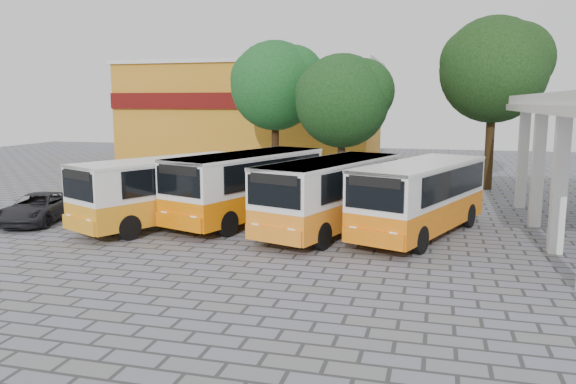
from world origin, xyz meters
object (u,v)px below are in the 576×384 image
(bus_centre_right, at_px, (331,191))
(parked_car, at_px, (38,208))
(bus_far_right, at_px, (421,194))
(bus_far_left, at_px, (166,187))
(bus_centre_left, at_px, (248,182))

(bus_centre_right, relative_size, parked_car, 1.91)
(parked_car, bearing_deg, bus_far_right, -6.82)
(bus_centre_right, relative_size, bus_far_right, 1.01)
(bus_far_left, xyz_separation_m, bus_centre_left, (3.04, 1.60, 0.08))
(bus_centre_left, bearing_deg, parked_car, -144.50)
(bus_far_left, bearing_deg, bus_far_right, 31.16)
(bus_centre_left, bearing_deg, bus_far_right, 13.92)
(bus_far_right, bearing_deg, bus_centre_left, -164.94)
(bus_far_left, height_order, bus_centre_right, bus_centre_right)
(bus_centre_left, xyz_separation_m, bus_far_right, (7.24, -0.73, -0.06))
(bus_far_left, distance_m, parked_car, 5.75)
(bus_centre_left, relative_size, bus_far_right, 1.04)
(bus_far_left, bearing_deg, bus_centre_left, 54.15)
(bus_centre_right, xyz_separation_m, parked_car, (-12.45, -1.39, -1.04))
(bus_far_right, height_order, parked_car, bus_far_right)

